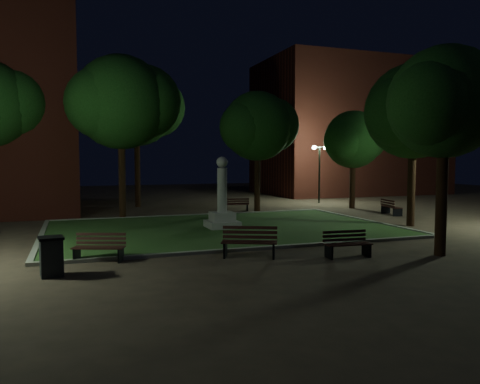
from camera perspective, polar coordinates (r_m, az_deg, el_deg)
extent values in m
plane|color=#423227|center=(19.39, -0.41, -5.38)|extent=(80.00, 80.00, 0.00)
cube|color=#2E5221|center=(21.26, -2.18, -4.44)|extent=(15.00, 10.00, 0.08)
cube|color=slate|center=(16.53, 3.15, -6.83)|extent=(15.40, 0.20, 0.12)
cube|color=slate|center=(26.13, -5.53, -2.83)|extent=(15.40, 0.20, 0.12)
cube|color=slate|center=(20.35, -23.14, -5.09)|extent=(0.20, 10.00, 0.12)
cube|color=slate|center=(24.60, 15.00, -3.37)|extent=(0.20, 10.00, 0.12)
cube|color=gray|center=(21.23, -2.18, -3.94)|extent=(1.40, 1.40, 0.30)
cube|color=gray|center=(21.19, -2.18, -3.00)|extent=(1.00, 1.00, 0.40)
cylinder|color=gray|center=(21.08, -2.19, 0.24)|extent=(0.44, 0.44, 2.00)
sphere|color=gray|center=(21.03, -2.20, 3.64)|extent=(0.50, 0.50, 0.50)
cube|color=#551E16|center=(45.24, 13.05, 7.51)|extent=(16.00, 10.00, 12.00)
cylinder|color=black|center=(25.39, -14.18, 2.00)|extent=(0.36, 0.36, 4.65)
sphere|color=#1B4517|center=(25.55, -14.33, 10.55)|extent=(4.91, 4.91, 4.91)
sphere|color=#1B4517|center=(25.90, -11.63, 10.72)|extent=(3.93, 3.93, 3.93)
sphere|color=#1B4517|center=(25.17, -16.53, 10.38)|extent=(3.68, 3.68, 3.68)
cylinder|color=black|center=(27.87, 2.11, 1.50)|extent=(0.36, 0.36, 3.89)
sphere|color=#1B4517|center=(27.91, 2.13, 8.04)|extent=(4.12, 4.12, 4.12)
sphere|color=#1B4517|center=(28.49, 3.92, 8.15)|extent=(3.29, 3.29, 3.29)
sphere|color=#1B4517|center=(27.33, 0.74, 7.92)|extent=(3.09, 3.09, 3.09)
cylinder|color=black|center=(30.93, 13.54, 1.12)|extent=(0.36, 0.36, 3.32)
sphere|color=#1B4517|center=(30.92, 13.63, 6.24)|extent=(3.69, 3.69, 3.69)
sphere|color=#1B4517|center=(31.60, 14.84, 6.35)|extent=(2.95, 2.95, 2.95)
sphere|color=#1B4517|center=(30.26, 12.76, 6.11)|extent=(2.77, 2.77, 2.77)
cylinder|color=black|center=(23.53, 20.17, 1.02)|extent=(0.36, 0.36, 4.07)
sphere|color=#1B4517|center=(23.61, 20.37, 9.22)|extent=(4.47, 4.47, 4.47)
sphere|color=#1B4517|center=(24.49, 22.10, 9.22)|extent=(3.57, 3.57, 3.57)
sphere|color=#1B4517|center=(22.81, 19.11, 9.19)|extent=(3.35, 3.35, 3.35)
cylinder|color=black|center=(16.66, 23.36, -0.47)|extent=(0.36, 0.36, 3.92)
sphere|color=#1B4517|center=(16.71, 23.65, 10.02)|extent=(3.63, 3.63, 3.63)
sphere|color=#1B4517|center=(17.49, 25.41, 10.01)|extent=(2.91, 2.91, 2.91)
sphere|color=#1B4517|center=(16.00, 22.46, 9.97)|extent=(2.73, 2.73, 2.73)
sphere|color=#1B4517|center=(27.08, -26.00, 9.62)|extent=(3.58, 3.58, 3.58)
cylinder|color=black|center=(31.65, -12.40, 2.74)|extent=(0.36, 0.36, 5.02)
sphere|color=#1B4517|center=(31.82, -12.51, 9.97)|extent=(5.00, 5.00, 5.00)
sphere|color=#1B4517|center=(32.20, -10.31, 10.11)|extent=(4.00, 4.00, 4.00)
sphere|color=#1B4517|center=(31.40, -14.27, 9.84)|extent=(3.75, 3.75, 3.75)
cylinder|color=black|center=(34.13, 9.65, 2.00)|extent=(0.12, 0.12, 4.00)
cylinder|color=black|center=(34.12, 9.69, 5.36)|extent=(0.90, 0.08, 0.08)
sphere|color=#D8FFD8|center=(33.90, 9.02, 5.38)|extent=(0.28, 0.28, 0.28)
sphere|color=#D8FFD8|center=(34.34, 10.34, 5.34)|extent=(0.28, 0.28, 0.28)
cube|color=black|center=(15.27, -1.80, -7.02)|extent=(0.32, 0.59, 0.49)
cube|color=black|center=(15.17, 4.12, -7.10)|extent=(0.32, 0.59, 0.49)
cube|color=black|center=(14.91, 1.09, -6.28)|extent=(1.67, 0.83, 0.04)
cube|color=black|center=(15.07, 1.13, -6.17)|extent=(1.67, 0.83, 0.04)
cube|color=black|center=(15.22, 1.17, -6.07)|extent=(1.67, 0.83, 0.04)
cube|color=black|center=(15.38, 1.21, -5.97)|extent=(1.67, 0.83, 0.04)
cube|color=black|center=(15.42, 1.22, -5.51)|extent=(1.66, 0.80, 0.11)
cube|color=black|center=(15.40, 1.22, -4.94)|extent=(1.66, 0.80, 0.11)
cube|color=black|center=(15.37, 1.22, -4.36)|extent=(1.66, 0.80, 0.11)
cube|color=black|center=(15.34, 10.77, -7.17)|extent=(0.10, 0.53, 0.42)
cube|color=black|center=(15.96, 15.16, -6.80)|extent=(0.10, 0.53, 0.42)
cube|color=black|center=(15.41, 13.40, -6.32)|extent=(1.54, 0.21, 0.04)
cube|color=black|center=(15.53, 13.16, -6.24)|extent=(1.54, 0.21, 0.04)
cube|color=black|center=(15.64, 12.93, -6.16)|extent=(1.54, 0.21, 0.04)
cube|color=black|center=(15.76, 12.70, -6.08)|extent=(1.54, 0.21, 0.04)
cube|color=black|center=(15.80, 12.60, -5.70)|extent=(1.54, 0.18, 0.09)
cube|color=black|center=(15.77, 12.61, -5.22)|extent=(1.54, 0.18, 0.09)
cube|color=black|center=(15.75, 12.62, -4.73)|extent=(1.54, 0.18, 0.09)
cube|color=black|center=(15.48, -19.27, -7.21)|extent=(0.24, 0.53, 0.43)
cube|color=black|center=(15.06, -14.32, -7.42)|extent=(0.24, 0.53, 0.43)
cube|color=black|center=(15.01, -17.10, -6.63)|extent=(1.50, 0.63, 0.04)
cube|color=black|center=(15.14, -16.94, -6.54)|extent=(1.50, 0.63, 0.04)
cube|color=black|center=(15.27, -16.78, -6.44)|extent=(1.50, 0.63, 0.04)
cube|color=black|center=(15.40, -16.62, -6.35)|extent=(1.50, 0.63, 0.04)
cube|color=black|center=(15.43, -16.56, -5.96)|extent=(1.49, 0.60, 0.09)
cube|color=black|center=(15.41, -16.57, -5.45)|extent=(1.49, 0.60, 0.09)
cube|color=black|center=(15.39, -16.58, -4.95)|extent=(1.49, 0.60, 0.09)
cube|color=black|center=(27.38, 18.67, -2.37)|extent=(0.55, 0.15, 0.44)
cube|color=black|center=(28.62, 17.33, -2.07)|extent=(0.55, 0.15, 0.44)
cube|color=black|center=(28.08, 18.39, -1.74)|extent=(0.36, 1.59, 0.04)
cube|color=black|center=(28.01, 18.14, -1.74)|extent=(0.36, 1.59, 0.04)
cube|color=black|center=(27.95, 17.89, -1.75)|extent=(0.36, 1.59, 0.04)
cube|color=black|center=(27.88, 17.63, -1.76)|extent=(0.36, 1.59, 0.04)
cube|color=black|center=(27.85, 17.53, -1.56)|extent=(0.33, 1.59, 0.10)
cube|color=black|center=(27.83, 17.53, -1.27)|extent=(0.33, 1.59, 0.10)
cube|color=black|center=(27.82, 17.54, -0.98)|extent=(0.33, 1.59, 0.10)
cube|color=black|center=(28.66, 0.87, -1.92)|extent=(0.16, 0.50, 0.40)
cube|color=black|center=(28.52, -1.66, -1.95)|extent=(0.16, 0.50, 0.40)
cube|color=black|center=(28.76, -0.43, -1.48)|extent=(1.43, 0.40, 0.04)
cube|color=black|center=(28.63, -0.41, -1.51)|extent=(1.43, 0.40, 0.04)
cube|color=black|center=(28.51, -0.38, -1.53)|extent=(1.43, 0.40, 0.04)
cube|color=black|center=(28.38, -0.35, -1.56)|extent=(1.43, 0.40, 0.04)
cube|color=black|center=(28.32, -0.34, -1.38)|extent=(1.43, 0.38, 0.09)
cube|color=black|center=(28.31, -0.34, -1.13)|extent=(1.43, 0.38, 0.09)
cube|color=black|center=(28.30, -0.34, -0.87)|extent=(1.43, 0.38, 0.09)
cube|color=black|center=(13.76, -22.01, -7.43)|extent=(0.64, 0.64, 1.01)
cube|color=black|center=(13.67, -22.07, -5.21)|extent=(0.71, 0.71, 0.07)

